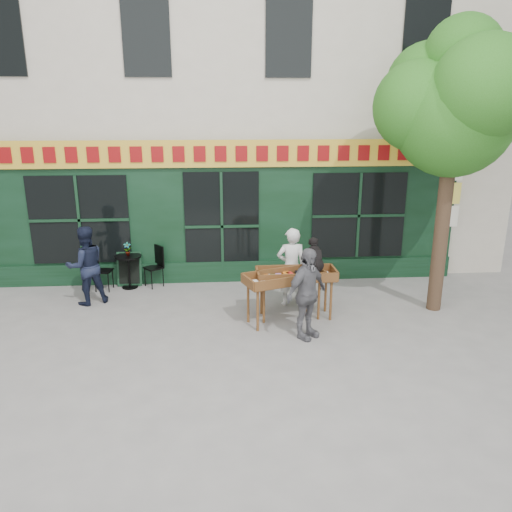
% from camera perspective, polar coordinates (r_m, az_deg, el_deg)
% --- Properties ---
extents(ground, '(80.00, 80.00, 0.00)m').
position_cam_1_polar(ground, '(9.78, -3.61, -7.41)').
color(ground, slate).
rests_on(ground, ground).
extents(building, '(14.00, 7.26, 10.00)m').
position_cam_1_polar(building, '(14.95, -4.35, 20.35)').
color(building, beige).
rests_on(building, ground).
extents(street_tree, '(3.05, 2.90, 5.60)m').
position_cam_1_polar(street_tree, '(10.29, 21.92, 16.21)').
color(street_tree, '#382619').
rests_on(street_tree, ground).
extents(book_cart_center, '(1.51, 0.65, 0.99)m').
position_cam_1_polar(book_cart_center, '(9.68, 4.60, -2.45)').
color(book_cart_center, brown).
rests_on(book_cart_center, ground).
extents(dog, '(0.35, 0.61, 0.60)m').
position_cam_1_polar(dog, '(9.55, 6.79, 0.17)').
color(dog, black).
rests_on(dog, book_cart_center).
extents(woman, '(0.61, 0.41, 1.65)m').
position_cam_1_polar(woman, '(10.29, 4.05, -1.27)').
color(woman, silver).
rests_on(woman, ground).
extents(book_cart_right, '(1.62, 1.10, 0.99)m').
position_cam_1_polar(book_cart_right, '(9.48, 3.23, -2.83)').
color(book_cart_right, brown).
rests_on(book_cart_right, ground).
extents(man_right, '(1.01, 0.94, 1.66)m').
position_cam_1_polar(man_right, '(8.83, 5.80, -4.33)').
color(man_right, '#59585D').
rests_on(man_right, ground).
extents(bistro_table, '(0.60, 0.60, 0.76)m').
position_cam_1_polar(bistro_table, '(11.69, -14.36, -1.01)').
color(bistro_table, black).
rests_on(bistro_table, ground).
extents(bistro_chair_left, '(0.41, 0.40, 0.95)m').
position_cam_1_polar(bistro_chair_left, '(11.73, -17.51, -1.12)').
color(bistro_chair_left, black).
rests_on(bistro_chair_left, ground).
extents(bistro_chair_right, '(0.51, 0.51, 0.95)m').
position_cam_1_polar(bistro_chair_right, '(11.69, -11.29, -0.73)').
color(bistro_chair_right, black).
rests_on(bistro_chair_right, ground).
extents(potted_plant, '(0.18, 0.13, 0.31)m').
position_cam_1_polar(potted_plant, '(11.59, -14.50, 0.78)').
color(potted_plant, gray).
rests_on(potted_plant, bistro_table).
extents(man_left, '(1.01, 0.93, 1.66)m').
position_cam_1_polar(man_left, '(10.92, -18.87, -1.04)').
color(man_left, black).
rests_on(man_left, ground).
extents(chalkboard, '(0.56, 0.20, 0.79)m').
position_cam_1_polar(chalkboard, '(11.87, -14.28, -1.47)').
color(chalkboard, black).
rests_on(chalkboard, ground).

